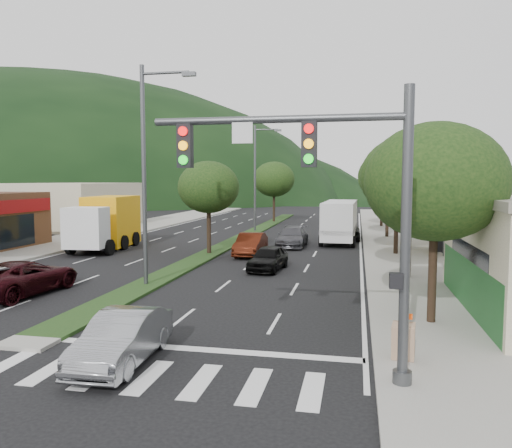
% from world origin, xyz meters
% --- Properties ---
extents(ground, '(160.00, 160.00, 0.00)m').
position_xyz_m(ground, '(0.00, 0.00, 0.00)').
color(ground, black).
rests_on(ground, ground).
extents(sidewalk_right, '(5.00, 90.00, 0.15)m').
position_xyz_m(sidewalk_right, '(12.50, 25.00, 0.07)').
color(sidewalk_right, gray).
rests_on(sidewalk_right, ground).
extents(sidewalk_left, '(6.00, 90.00, 0.15)m').
position_xyz_m(sidewalk_left, '(-13.00, 25.00, 0.07)').
color(sidewalk_left, gray).
rests_on(sidewalk_left, ground).
extents(median, '(1.60, 56.00, 0.12)m').
position_xyz_m(median, '(0.00, 28.00, 0.06)').
color(median, '#193412').
rests_on(median, ground).
extents(traffic_signal, '(6.12, 0.40, 7.00)m').
position_xyz_m(traffic_signal, '(9.03, -1.54, 4.65)').
color(traffic_signal, '#47494C').
rests_on(traffic_signal, ground).
extents(gas_canopy, '(12.20, 8.20, 5.25)m').
position_xyz_m(gas_canopy, '(19.00, 22.00, 4.65)').
color(gas_canopy, silver).
rests_on(gas_canopy, ground).
extents(bldg_left_far, '(9.00, 14.00, 4.60)m').
position_xyz_m(bldg_left_far, '(-19.00, 34.00, 2.30)').
color(bldg_left_far, beige).
rests_on(bldg_left_far, ground).
extents(bldg_right_far, '(10.00, 16.00, 5.20)m').
position_xyz_m(bldg_right_far, '(19.50, 44.00, 2.60)').
color(bldg_right_far, beige).
rests_on(bldg_right_far, ground).
extents(hill_far, '(176.00, 132.00, 82.00)m').
position_xyz_m(hill_far, '(-80.00, 110.00, 0.00)').
color(hill_far, black).
rests_on(hill_far, ground).
extents(tree_r_a, '(4.60, 4.60, 6.63)m').
position_xyz_m(tree_r_a, '(12.00, 4.00, 4.82)').
color(tree_r_a, black).
rests_on(tree_r_a, sidewalk_right).
extents(tree_r_b, '(4.80, 4.80, 6.94)m').
position_xyz_m(tree_r_b, '(12.00, 12.00, 5.04)').
color(tree_r_b, black).
rests_on(tree_r_b, sidewalk_right).
extents(tree_r_c, '(4.40, 4.40, 6.48)m').
position_xyz_m(tree_r_c, '(12.00, 20.00, 4.75)').
color(tree_r_c, black).
rests_on(tree_r_c, sidewalk_right).
extents(tree_r_d, '(5.00, 5.00, 7.17)m').
position_xyz_m(tree_r_d, '(12.00, 30.00, 5.18)').
color(tree_r_d, black).
rests_on(tree_r_d, sidewalk_right).
extents(tree_r_e, '(4.60, 4.60, 6.71)m').
position_xyz_m(tree_r_e, '(12.00, 40.00, 4.89)').
color(tree_r_e, black).
rests_on(tree_r_e, sidewalk_right).
extents(tree_med_near, '(4.00, 4.00, 6.02)m').
position_xyz_m(tree_med_near, '(0.00, 18.00, 4.43)').
color(tree_med_near, black).
rests_on(tree_med_near, median).
extents(tree_med_far, '(4.80, 4.80, 6.94)m').
position_xyz_m(tree_med_far, '(0.00, 44.00, 5.01)').
color(tree_med_far, black).
rests_on(tree_med_far, median).
extents(streetlight_near, '(2.60, 0.25, 10.00)m').
position_xyz_m(streetlight_near, '(0.21, 8.00, 5.58)').
color(streetlight_near, '#47494C').
rests_on(streetlight_near, ground).
extents(streetlight_mid, '(2.60, 0.25, 10.00)m').
position_xyz_m(streetlight_mid, '(0.21, 33.00, 5.58)').
color(streetlight_mid, '#47494C').
rests_on(streetlight_mid, ground).
extents(sedan_silver, '(1.61, 4.19, 1.36)m').
position_xyz_m(sedan_silver, '(3.42, -1.22, 0.68)').
color(sedan_silver, '#919397').
rests_on(sedan_silver, ground).
extents(suv_maroon, '(2.91, 5.47, 1.46)m').
position_xyz_m(suv_maroon, '(-4.50, 5.45, 0.73)').
color(suv_maroon, black).
rests_on(suv_maroon, ground).
extents(car_queue_a, '(1.95, 4.05, 1.33)m').
position_xyz_m(car_queue_a, '(4.81, 13.16, 0.67)').
color(car_queue_a, black).
rests_on(car_queue_a, ground).
extents(car_queue_b, '(2.06, 4.99, 1.44)m').
position_xyz_m(car_queue_b, '(4.85, 23.16, 0.72)').
color(car_queue_b, '#444348').
rests_on(car_queue_b, ground).
extents(car_queue_c, '(1.61, 4.46, 1.46)m').
position_xyz_m(car_queue_c, '(2.77, 18.16, 0.73)').
color(car_queue_c, '#4D1A0C').
rests_on(car_queue_c, ground).
extents(car_queue_d, '(2.05, 4.35, 1.20)m').
position_xyz_m(car_queue_d, '(8.77, 28.16, 0.60)').
color(car_queue_d, black).
rests_on(car_queue_d, ground).
extents(box_truck, '(3.51, 7.78, 3.73)m').
position_xyz_m(box_truck, '(-7.91, 19.21, 1.77)').
color(box_truck, white).
rests_on(box_truck, ground).
extents(motorhome, '(2.90, 8.48, 3.22)m').
position_xyz_m(motorhome, '(8.20, 26.56, 1.72)').
color(motorhome, silver).
rests_on(motorhome, ground).
extents(a_frame_sign, '(0.67, 0.74, 1.31)m').
position_xyz_m(a_frame_sign, '(10.76, 0.08, 0.73)').
color(a_frame_sign, tan).
rests_on(a_frame_sign, sidewalk_right).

